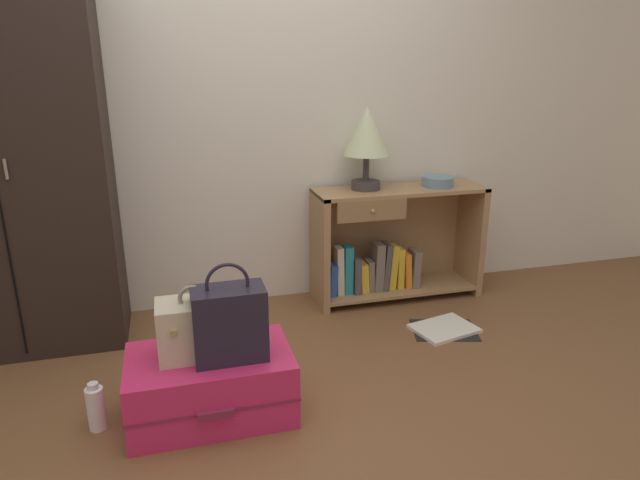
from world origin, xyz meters
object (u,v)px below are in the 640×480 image
Objects in this scene: bowl at (438,181)px; handbag at (230,322)px; wardrobe at (7,161)px; bottle at (96,408)px; bookshelf at (390,246)px; open_book_on_floor at (444,329)px; suitcase_large at (211,385)px; train_case at (194,328)px; table_lamp at (367,135)px.

handbag is at bearing -144.55° from bowl.
wardrobe is at bearing -178.81° from bowl.
bookshelf is at bearing 29.84° from bottle.
bowl is at bearing 71.71° from open_book_on_floor.
wardrobe is 1.47m from suitcase_large.
bookshelf is at bearing 175.75° from bowl.
handbag is at bearing -23.84° from train_case.
handbag reaches higher than suitcase_large.
handbag reaches higher than open_book_on_floor.
handbag reaches higher than bottle.
wardrobe is at bearing -177.26° from table_lamp.
train_case is at bearing -142.63° from bookshelf.
table_lamp reaches higher than bowl.
open_book_on_floor is (2.13, -0.47, -0.95)m from wardrobe.
wardrobe is 2.12m from bookshelf.
table_lamp is 2.53× the size of bowl.
bookshelf is at bearing 37.37° from train_case.
train_case is 0.75× the size of handbag.
wardrobe is 6.31× the size of train_case.
open_book_on_floor is (0.28, -0.55, -1.00)m from table_lamp.
bookshelf is 2.15× the size of table_lamp.
handbag is at bearing -6.76° from bottle.
bowl is at bearing 32.68° from suitcase_large.
table_lamp is at bearing 2.74° from wardrobe.
train_case is 0.75× the size of open_book_on_floor.
handbag is 1.96× the size of bottle.
bookshelf is at bearing 42.41° from handbag.
open_book_on_floor is at bearing 21.16° from handbag.
open_book_on_floor is (1.29, 0.43, -0.13)m from suitcase_large.
train_case is (-1.23, -0.94, 0.07)m from bookshelf.
bowl is 0.47× the size of handbag.
wardrobe reaches higher than open_book_on_floor.
wardrobe is at bearing 134.68° from handbag.
bookshelf reaches higher than open_book_on_floor.
suitcase_large is 0.46m from bottle.
table_lamp is (1.85, 0.09, 0.05)m from wardrobe.
suitcase_large is (-1.02, -0.98, -0.87)m from table_lamp.
bookshelf is (2.02, 0.07, -0.63)m from wardrobe.
bowl reaches higher than bookshelf.
suitcase_large is (-1.46, -0.94, -0.58)m from bowl.
bookshelf is 5.45× the size of bowl.
table_lamp is 1.19× the size of handbag.
wardrobe is 9.30× the size of bottle.
bookshelf reaches higher than suitcase_large.
wardrobe is 4.74× the size of open_book_on_floor.
bookshelf is 2.56× the size of open_book_on_floor.
suitcase_large is (0.84, -0.89, -0.82)m from wardrobe.
table_lamp is at bearing 33.08° from bottle.
handbag is at bearing -158.84° from open_book_on_floor.
suitcase_large is 0.31m from handbag.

